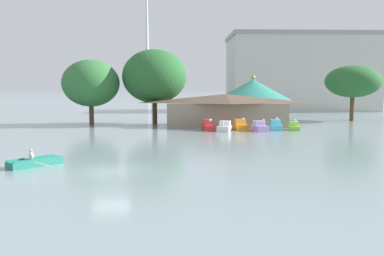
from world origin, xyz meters
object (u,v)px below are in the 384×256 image
Objects in this scene: pedal_boat_white at (225,127)px; pedal_boat_cyan at (276,126)px; shoreline_tree_tall_left at (91,83)px; shoreline_tree_right at (353,82)px; pedal_boat_red at (208,126)px; boathouse at (225,109)px; pedal_boat_orange at (240,126)px; background_building_block at (299,73)px; green_roof_pavilion at (253,98)px; pedal_boat_lime at (294,127)px; distant_broadcast_tower at (147,14)px; shoreline_tree_mid at (154,76)px; pedal_boat_lavender at (260,127)px; rowboat_with_rower at (35,162)px.

pedal_boat_white is 7.17m from pedal_boat_cyan.
pedal_boat_cyan is 0.27× the size of shoreline_tree_tall_left.
pedal_boat_white is 30.48m from shoreline_tree_right.
pedal_boat_cyan is at bearing 84.19° from pedal_boat_red.
boathouse is at bearing -6.43° from shoreline_tree_tall_left.
boathouse reaches higher than pedal_boat_orange.
pedal_boat_orange is 58.73m from background_building_block.
green_roof_pavilion is 26.51m from shoreline_tree_tall_left.
distant_broadcast_tower is at bearing -162.01° from pedal_boat_lime.
pedal_boat_lime is at bearing -107.11° from background_building_block.
pedal_boat_orange is (2.28, 1.17, 0.06)m from pedal_boat_white.
background_building_block is at bearing 63.65° from green_roof_pavilion.
shoreline_tree_tall_left is 9.87m from shoreline_tree_mid.
pedal_boat_lavender reaches higher than pedal_boat_red.
pedal_boat_red is 1.12× the size of pedal_boat_cyan.
shoreline_tree_tall_left is (-19.58, 10.34, 5.91)m from pedal_boat_white.
shoreline_tree_right is 322.60m from distant_broadcast_tower.
shoreline_tree_tall_left is 0.86× the size of shoreline_tree_mid.
shoreline_tree_mid is at bearing -137.65° from pedal_boat_lavender.
pedal_boat_orange is 4.80m from pedal_boat_cyan.
pedal_boat_orange is 336.20m from distant_broadcast_tower.
green_roof_pavilion is at bearing 12.00° from shoreline_tree_mid.
pedal_boat_lime is at bearing -76.93° from green_roof_pavilion.
green_roof_pavilion is (-0.63, 13.67, 3.52)m from pedal_boat_cyan.
pedal_boat_white is at bearing 8.10° from rowboat_with_rower.
distant_broadcast_tower is (-57.96, 310.15, 67.24)m from shoreline_tree_right.
boathouse is at bearing -17.19° from shoreline_tree_mid.
boathouse reaches higher than pedal_boat_white.
distant_broadcast_tower is at bearing 94.30° from shoreline_tree_mid.
pedal_boat_orange reaches higher than pedal_boat_lavender.
boathouse is at bearing -169.47° from pedal_boat_white.
pedal_boat_red is 0.16× the size of boathouse.
pedal_boat_lime is 0.02× the size of distant_broadcast_tower.
boathouse is (3.11, 7.09, 1.93)m from pedal_boat_red.
pedal_boat_cyan is 0.29× the size of shoreline_tree_right.
shoreline_tree_mid is (-12.10, 10.19, 6.94)m from pedal_boat_orange.
shoreline_tree_mid is 0.07× the size of distant_broadcast_tower.
shoreline_tree_tall_left is (-26.65, 9.18, 5.89)m from pedal_boat_cyan.
pedal_boat_cyan is (7.07, 1.16, 0.03)m from pedal_boat_white.
distant_broadcast_tower is (-34.56, 319.26, 71.59)m from boathouse.
pedal_boat_white is 8.32m from boathouse.
pedal_boat_orange is 0.25× the size of shoreline_tree_tall_left.
boathouse is at bearing -83.82° from distant_broadcast_tower.
boathouse reaches higher than pedal_boat_red.
boathouse reaches higher than pedal_boat_lime.
pedal_boat_red is 2.30m from pedal_boat_white.
background_building_block reaches higher than shoreline_tree_tall_left.
shoreline_tree_tall_left is at bearing -170.21° from green_roof_pavilion.
pedal_boat_lime reaches higher than rowboat_with_rower.
pedal_boat_orange is 17.28m from shoreline_tree_mid.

